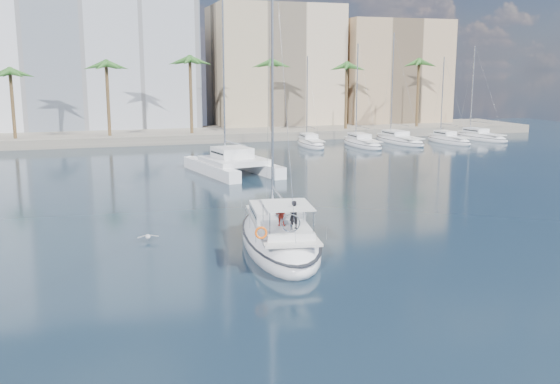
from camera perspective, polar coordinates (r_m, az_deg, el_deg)
name	(u,v)px	position (r m, az deg, el deg)	size (l,w,h in m)	color
ground	(262,265)	(32.30, -1.67, -6.67)	(160.00, 160.00, 0.00)	black
quay	(145,136)	(91.46, -12.20, 5.03)	(120.00, 14.00, 1.20)	gray
building_modern	(53,42)	(102.76, -20.02, 12.75)	(42.00, 16.00, 28.00)	white
building_beige	(274,69)	(104.13, -0.55, 11.17)	(20.00, 14.00, 20.00)	#CEB494
building_tan_right	(389,75)	(109.83, 9.97, 10.48)	(18.00, 12.00, 18.00)	tan
palm_centre	(145,67)	(87.01, -12.21, 11.12)	(3.60, 3.60, 12.30)	brown
palm_right	(376,67)	(96.40, 8.74, 11.22)	(3.60, 3.60, 12.30)	brown
main_sloop	(279,237)	(35.44, -0.07, -4.11)	(6.04, 13.36, 19.12)	white
catamaran	(233,162)	(60.63, -4.33, 2.79)	(7.82, 12.37, 16.82)	white
seagull	(148,236)	(37.29, -11.98, -3.99)	(1.23, 0.53, 0.23)	silver
moored_yacht_a	(311,146)	(82.27, 2.81, 4.20)	(2.72, 9.35, 11.90)	white
moored_yacht_b	(362,146)	(82.93, 7.52, 4.17)	(3.14, 10.78, 13.72)	white
moored_yacht_c	(399,143)	(87.60, 10.84, 4.43)	(3.55, 12.21, 15.54)	white
moored_yacht_d	(448,143)	(89.17, 15.14, 4.36)	(2.72, 9.35, 11.90)	white
moored_yacht_e	(480,140)	(94.44, 17.83, 4.57)	(3.14, 10.78, 13.72)	white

